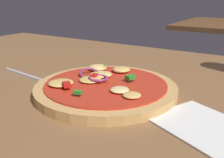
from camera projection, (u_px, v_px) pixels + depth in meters
name	position (u px, v px, depth m)	size (l,w,h in m)	color
dining_table	(98.00, 94.00, 0.48)	(1.40, 0.80, 0.03)	brown
pizza	(105.00, 87.00, 0.45)	(0.25, 0.25, 0.03)	tan
fork	(33.00, 78.00, 0.53)	(0.19, 0.03, 0.01)	silver
napkin	(207.00, 127.00, 0.33)	(0.17, 0.15, 0.00)	white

